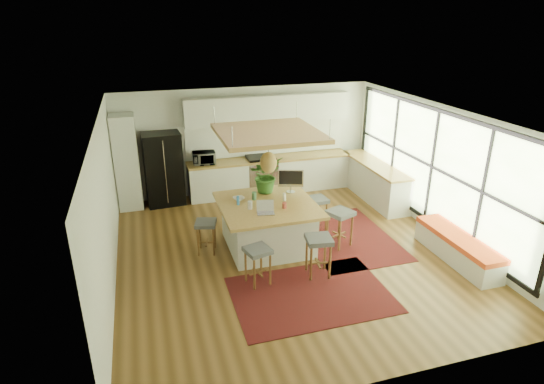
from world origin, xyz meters
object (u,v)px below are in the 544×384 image
object	(u,v)px
stool_right_back	(316,213)
laptop	(266,208)
island_plant	(265,179)
stool_near_right	(318,257)
microwave	(204,157)
stool_right_front	(339,229)
stool_near_left	(258,265)
fridge	(163,167)
monitor	(291,180)
stool_left_side	(206,236)
island	(268,225)

from	to	relation	value
stool_right_back	laptop	size ratio (longest dim) A/B	2.10
island_plant	stool_near_right	bearing A→B (deg)	-77.35
microwave	island_plant	size ratio (longest dim) A/B	0.75
stool_right_front	microwave	xyz separation A→B (m)	(-2.19, 3.21, 0.75)
stool_near_left	stool_right_front	size ratio (longest dim) A/B	0.91
fridge	monitor	distance (m)	3.42
stool_left_side	island	bearing A→B (deg)	-5.25
stool_right_front	microwave	world-z (taller)	microwave
island	stool_right_back	distance (m)	1.32
stool_right_back	island	bearing A→B (deg)	-159.25
stool_near_left	stool_near_right	world-z (taller)	stool_near_right
fridge	stool_left_side	xyz separation A→B (m)	(0.58, -2.74, -0.57)
stool_right_back	island_plant	world-z (taller)	island_plant
stool_left_side	laptop	xyz separation A→B (m)	(1.05, -0.54, 0.70)
stool_near_right	stool_left_side	xyz separation A→B (m)	(-1.77, 1.39, 0.00)
fridge	stool_right_front	distance (m)	4.56
stool_right_back	stool_right_front	bearing A→B (deg)	-79.11
microwave	laptop	bearing A→B (deg)	-75.48
monitor	stool_near_right	bearing A→B (deg)	-73.88
monitor	island_plant	bearing A→B (deg)	177.84
stool_near_right	stool_left_side	distance (m)	2.25
laptop	island	bearing A→B (deg)	80.42
fridge	microwave	world-z (taller)	fridge
stool_right_front	monitor	world-z (taller)	monitor
laptop	island_plant	distance (m)	1.11
fridge	stool_right_back	distance (m)	3.89
stool_right_front	stool_right_back	world-z (taller)	stool_right_front
stool_right_front	fridge	bearing A→B (deg)	134.61
fridge	stool_left_side	distance (m)	2.86
stool_near_left	stool_right_back	bearing A→B (deg)	44.06
stool_right_front	laptop	world-z (taller)	laptop
stool_left_side	laptop	distance (m)	1.37
stool_near_right	island_plant	bearing A→B (deg)	102.65
stool_near_right	stool_left_side	bearing A→B (deg)	141.80
stool_left_side	stool_right_back	bearing A→B (deg)	8.29
stool_near_right	stool_right_front	world-z (taller)	stool_right_front
fridge	monitor	bearing A→B (deg)	-48.32
stool_near_left	island_plant	xyz separation A→B (m)	(0.67, 1.86, 0.86)
fridge	stool_left_side	bearing A→B (deg)	-81.33
stool_near_left	island	bearing A→B (deg)	66.74
fridge	island	distance (m)	3.40
island	island_plant	distance (m)	0.98
stool_near_right	island_plant	distance (m)	2.13
stool_left_side	microwave	bearing A→B (deg)	81.53
island	monitor	xyz separation A→B (m)	(0.62, 0.44, 0.72)
fridge	microwave	size ratio (longest dim) A/B	3.25
microwave	island_plant	xyz separation A→B (m)	(0.94, -2.22, 0.10)
stool_right_back	laptop	distance (m)	1.79
stool_near_left	monitor	xyz separation A→B (m)	(1.16, 1.68, 0.83)
stool_near_right	microwave	distance (m)	4.40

